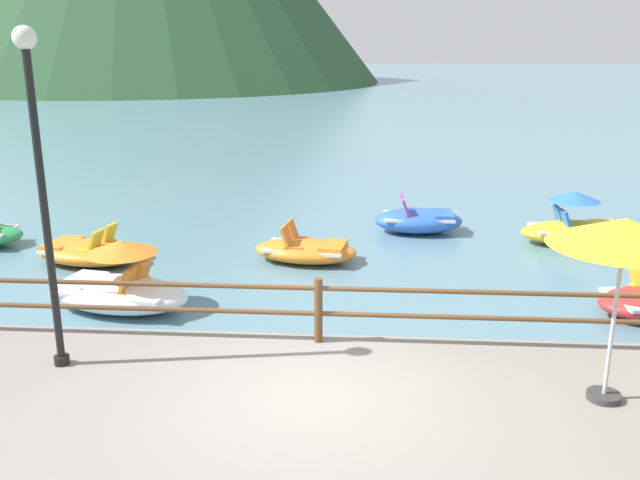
% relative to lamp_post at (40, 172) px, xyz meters
% --- Properties ---
extents(ground_plane, '(200.00, 200.00, 0.00)m').
position_rel_lamp_post_xyz_m(ground_plane, '(3.34, 39.41, -2.98)').
color(ground_plane, slate).
extents(dock_railing, '(23.92, 0.12, 0.95)m').
position_rel_lamp_post_xyz_m(dock_railing, '(3.34, 0.96, -2.00)').
color(dock_railing, brown).
rests_on(dock_railing, promenade_dock).
extents(lamp_post, '(0.28, 0.28, 4.31)m').
position_rel_lamp_post_xyz_m(lamp_post, '(0.00, 0.00, 0.00)').
color(lamp_post, black).
rests_on(lamp_post, promenade_dock).
extents(beach_umbrella, '(1.70, 1.70, 2.24)m').
position_rel_lamp_post_xyz_m(beach_umbrella, '(6.88, -0.44, -0.54)').
color(beach_umbrella, '#B2B2B7').
rests_on(beach_umbrella, promenade_dock).
extents(pedal_boat_0, '(2.35, 1.51, 0.82)m').
position_rel_lamp_post_xyz_m(pedal_boat_0, '(2.72, 5.84, -2.73)').
color(pedal_boat_0, orange).
rests_on(pedal_boat_0, ground).
extents(pedal_boat_1, '(2.78, 1.76, 1.27)m').
position_rel_lamp_post_xyz_m(pedal_boat_1, '(-0.29, 2.89, -2.56)').
color(pedal_boat_1, white).
rests_on(pedal_boat_1, ground).
extents(pedal_boat_3, '(2.49, 1.73, 0.82)m').
position_rel_lamp_post_xyz_m(pedal_boat_3, '(-1.85, 5.41, -2.73)').
color(pedal_boat_3, orange).
rests_on(pedal_boat_3, ground).
extents(pedal_boat_6, '(2.65, 1.43, 1.23)m').
position_rel_lamp_post_xyz_m(pedal_boat_6, '(8.84, 7.63, -2.59)').
color(pedal_boat_6, yellow).
rests_on(pedal_boat_6, ground).
extents(pedal_boat_7, '(2.17, 1.34, 0.90)m').
position_rel_lamp_post_xyz_m(pedal_boat_7, '(5.27, 8.34, -2.67)').
color(pedal_boat_7, blue).
rests_on(pedal_boat_7, ground).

